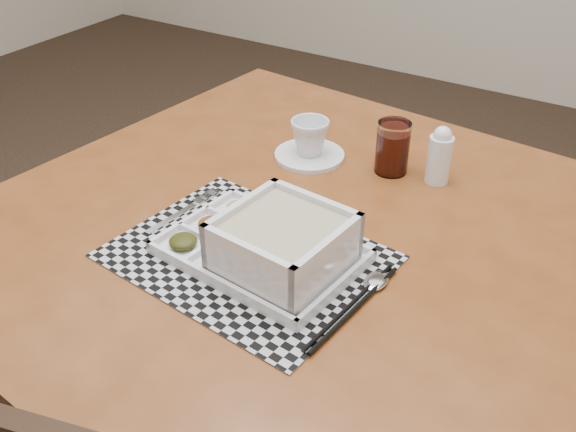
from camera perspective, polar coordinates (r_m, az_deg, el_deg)
The scene contains 11 objects.
floor at distance 2.36m, azimuth -13.12°, elevation -6.78°, with size 5.00×5.00×0.00m, color black.
dining_table at distance 1.22m, azimuth 0.73°, elevation -3.91°, with size 1.22×1.22×0.83m.
placemat at distance 1.09m, azimuth -3.63°, elevation -3.61°, with size 0.44×0.33×0.00m, color #AAA9B1.
serving_tray at distance 1.04m, azimuth -1.07°, elevation -2.81°, with size 0.34×0.25×0.10m.
fork at distance 1.21m, azimuth -9.17°, elevation 0.60°, with size 0.04×0.19×0.00m.
spoon at distance 1.03m, azimuth 7.44°, elevation -6.12°, with size 0.04×0.18×0.01m.
chopsticks at distance 0.98m, azimuth 5.77°, elevation -8.03°, with size 0.04×0.24×0.01m.
saucer at distance 1.38m, azimuth 1.92°, elevation 5.41°, with size 0.15×0.15×0.01m, color silver.
cup at distance 1.36m, azimuth 1.95°, elevation 7.02°, with size 0.08×0.08×0.08m, color silver.
juice_glass at distance 1.32m, azimuth 9.27°, elevation 5.88°, with size 0.07×0.07×0.11m.
creamer_bottle at distance 1.30m, azimuth 13.33°, elevation 5.25°, with size 0.05×0.05×0.12m.
Camera 1 is at (1.37, -1.20, 1.49)m, focal length 40.00 mm.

